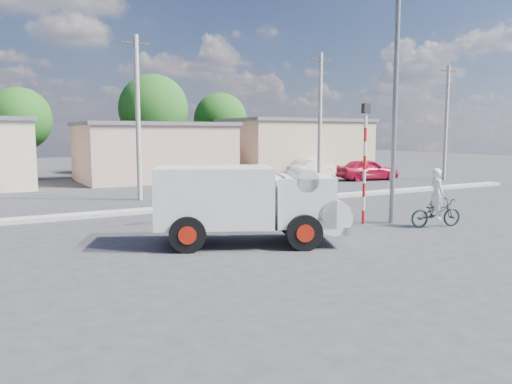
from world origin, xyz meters
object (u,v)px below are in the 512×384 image
car_red (368,169)px  streetlight (392,87)px  car_cream (312,169)px  truck (251,201)px  bicycle (436,213)px  cyclist (436,202)px  traffic_pole (365,153)px

car_red → streetlight: bearing=151.9°
car_cream → truck: bearing=121.2°
truck → streetlight: bearing=29.7°
streetlight → bicycle: bearing=-57.3°
truck → car_cream: 22.27m
truck → bicycle: truck is taller
streetlight → cyclist: bearing=-57.3°
cyclist → car_cream: cyclist is taller
streetlight → truck: bearing=-175.0°
bicycle → cyclist: 0.39m
cyclist → car_red: 17.75m
cyclist → streetlight: (-0.90, 1.40, 4.07)m
truck → traffic_pole: (5.15, 0.83, 1.31)m
cyclist → car_cream: (7.45, 17.80, -0.20)m
bicycle → traffic_pole: 3.26m
car_cream → traffic_pole: traffic_pole is taller
truck → cyclist: truck is taller
car_cream → traffic_pole: (-9.29, -16.10, 1.90)m
bicycle → cyclist: size_ratio=1.08×
car_red → streetlight: streetlight is taller
truck → streetlight: size_ratio=0.66×
cyclist → car_cream: bearing=-7.2°
car_cream → traffic_pole: 18.69m
bicycle → cyclist: bearing=0.0°
car_cream → car_red: 4.06m
cyclist → car_red: cyclist is taller
car_cream → cyclist: bearing=138.9°
traffic_pole → streetlight: streetlight is taller
truck → car_red: bearing=63.7°
car_cream → car_red: bearing=-159.2°
truck → car_red: 21.90m
bicycle → car_cream: size_ratio=0.46×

